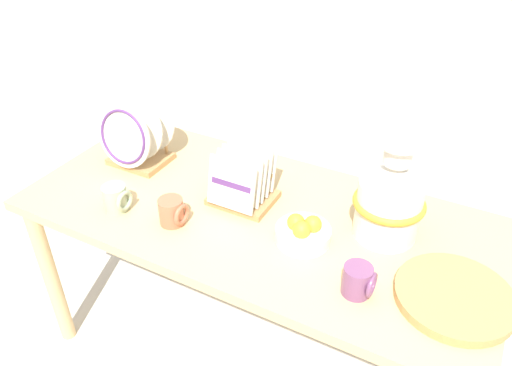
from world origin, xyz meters
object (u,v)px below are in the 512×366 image
(ceramic_vase, at_px, (390,197))
(mug_sage_glaze, at_px, (116,198))
(dish_rack_round_plates, at_px, (136,140))
(fruit_bowl, at_px, (303,232))
(mug_terracotta_glaze, at_px, (172,212))
(dish_rack_square_plates, at_px, (243,184))
(mug_plum_glaze, at_px, (359,281))
(wicker_charger_stack, at_px, (454,297))

(ceramic_vase, relative_size, mug_sage_glaze, 3.71)
(dish_rack_round_plates, bearing_deg, ceramic_vase, 1.84)
(ceramic_vase, xyz_separation_m, fruit_bowl, (-0.20, -0.15, -0.10))
(ceramic_vase, bearing_deg, mug_terracotta_glaze, -156.33)
(dish_rack_round_plates, xyz_separation_m, dish_rack_square_plates, (0.46, -0.02, -0.03))
(mug_terracotta_glaze, relative_size, fruit_bowl, 0.52)
(dish_rack_round_plates, height_order, fruit_bowl, dish_rack_round_plates)
(ceramic_vase, height_order, mug_plum_glaze, ceramic_vase)
(dish_rack_square_plates, xyz_separation_m, mug_sage_glaze, (-0.34, -0.23, -0.02))
(dish_rack_round_plates, height_order, wicker_charger_stack, dish_rack_round_plates)
(dish_rack_round_plates, height_order, mug_terracotta_glaze, dish_rack_round_plates)
(mug_sage_glaze, height_order, fruit_bowl, same)
(dish_rack_round_plates, xyz_separation_m, mug_terracotta_glaze, (0.33, -0.23, -0.05))
(dish_rack_square_plates, distance_m, mug_sage_glaze, 0.41)
(dish_rack_round_plates, height_order, mug_plum_glaze, dish_rack_round_plates)
(wicker_charger_stack, bearing_deg, mug_terracotta_glaze, -174.45)
(dish_rack_round_plates, bearing_deg, fruit_bowl, -9.37)
(dish_rack_round_plates, bearing_deg, mug_sage_glaze, -64.37)
(mug_terracotta_glaze, distance_m, mug_plum_glaze, 0.60)
(mug_terracotta_glaze, xyz_separation_m, mug_sage_glaze, (-0.20, -0.03, 0.00))
(wicker_charger_stack, distance_m, fruit_bowl, 0.44)
(wicker_charger_stack, xyz_separation_m, mug_plum_glaze, (-0.23, -0.09, 0.03))
(dish_rack_square_plates, bearing_deg, dish_rack_round_plates, 177.03)
(mug_plum_glaze, bearing_deg, dish_rack_round_plates, 165.31)
(mug_sage_glaze, bearing_deg, dish_rack_round_plates, 115.63)
(dish_rack_round_plates, height_order, dish_rack_square_plates, dish_rack_round_plates)
(ceramic_vase, bearing_deg, fruit_bowl, -144.21)
(fruit_bowl, bearing_deg, mug_sage_glaze, -166.68)
(mug_terracotta_glaze, bearing_deg, dish_rack_round_plates, 144.57)
(dish_rack_square_plates, relative_size, wicker_charger_stack, 0.66)
(mug_plum_glaze, relative_size, fruit_bowl, 0.52)
(dish_rack_square_plates, height_order, mug_terracotta_glaze, dish_rack_square_plates)
(mug_terracotta_glaze, bearing_deg, ceramic_vase, 23.67)
(dish_rack_square_plates, bearing_deg, wicker_charger_stack, -10.27)
(mug_terracotta_glaze, bearing_deg, mug_sage_glaze, -172.42)
(mug_terracotta_glaze, height_order, mug_plum_glaze, same)
(mug_plum_glaze, bearing_deg, ceramic_vase, 91.42)
(ceramic_vase, bearing_deg, wicker_charger_stack, -37.15)
(mug_plum_glaze, xyz_separation_m, fruit_bowl, (-0.21, 0.13, -0.01))
(dish_rack_round_plates, xyz_separation_m, mug_sage_glaze, (0.12, -0.26, -0.05))
(dish_rack_round_plates, xyz_separation_m, fruit_bowl, (0.72, -0.12, -0.06))
(dish_rack_square_plates, distance_m, fruit_bowl, 0.28)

